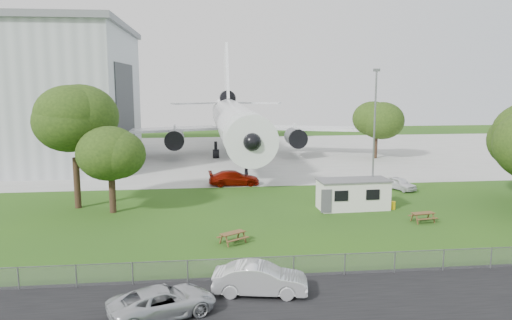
{
  "coord_description": "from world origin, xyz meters",
  "views": [
    {
      "loc": [
        -7.28,
        -36.15,
        11.21
      ],
      "look_at": [
        -2.12,
        8.0,
        4.0
      ],
      "focal_mm": 35.0,
      "sensor_mm": 36.0,
      "label": 1
    }
  ],
  "objects": [
    {
      "name": "car_apron_van",
      "position": [
        -3.57,
        15.94,
        0.78
      ],
      "size": [
        5.45,
        2.34,
        1.56
      ],
      "primitive_type": "imported",
      "rotation": [
        0.0,
        0.0,
        1.6
      ],
      "color": "maroon",
      "rests_on": "ground"
    },
    {
      "name": "car_west_estate",
      "position": [
        -9.1,
        -13.44,
        0.71
      ],
      "size": [
        5.66,
        4.18,
        1.43
      ],
      "primitive_type": "imported",
      "rotation": [
        0.0,
        0.0,
        1.97
      ],
      "color": "#B0B3B8",
      "rests_on": "ground"
    },
    {
      "name": "car_ne_hatch",
      "position": [
        13.14,
        11.84,
        0.64
      ],
      "size": [
        2.93,
        4.05,
        1.28
      ],
      "primitive_type": "imported",
      "rotation": [
        0.0,
        0.0,
        0.43
      ],
      "color": "white",
      "rests_on": "ground"
    },
    {
      "name": "fence",
      "position": [
        0.0,
        -9.5,
        0.0
      ],
      "size": [
        58.0,
        0.04,
        1.3
      ],
      "primitive_type": "cube",
      "color": "gray",
      "rests_on": "ground"
    },
    {
      "name": "lamp_mast",
      "position": [
        8.2,
        6.2,
        6.0
      ],
      "size": [
        0.16,
        0.16,
        12.0
      ],
      "primitive_type": "cylinder",
      "color": "slate",
      "rests_on": "ground"
    },
    {
      "name": "picnic_west",
      "position": [
        -5.02,
        -3.03,
        0.0
      ],
      "size": [
        2.33,
        2.24,
        0.76
      ],
      "primitive_type": null,
      "rotation": [
        0.0,
        0.0,
        0.57
      ],
      "color": "brown",
      "rests_on": "ground"
    },
    {
      "name": "picnic_east",
      "position": [
        10.33,
        0.38,
        0.0
      ],
      "size": [
        2.01,
        1.76,
        0.76
      ],
      "primitive_type": null,
      "rotation": [
        0.0,
        0.0,
        0.16
      ],
      "color": "brown",
      "rests_on": "ground"
    },
    {
      "name": "car_centre_sedan",
      "position": [
        -4.18,
        -11.49,
        0.82
      ],
      "size": [
        5.19,
        2.59,
        1.63
      ],
      "primitive_type": "imported",
      "rotation": [
        0.0,
        0.0,
        1.39
      ],
      "color": "silver",
      "rests_on": "ground"
    },
    {
      "name": "ground",
      "position": [
        0.0,
        0.0,
        0.0
      ],
      "size": [
        160.0,
        160.0,
        0.0
      ],
      "primitive_type": "plane",
      "color": "#2F5C15"
    },
    {
      "name": "tree_west_big",
      "position": [
        -17.91,
        8.13,
        7.71
      ],
      "size": [
        7.52,
        7.52,
        11.48
      ],
      "color": "#382619",
      "rests_on": "ground"
    },
    {
      "name": "tree_far_apron",
      "position": [
        17.87,
        31.99,
        5.19
      ],
      "size": [
        6.43,
        6.43,
        8.42
      ],
      "color": "#382619",
      "rests_on": "ground"
    },
    {
      "name": "asphalt_strip",
      "position": [
        0.0,
        -13.0,
        0.01
      ],
      "size": [
        120.0,
        8.0,
        0.02
      ],
      "primitive_type": "cube",
      "color": "black",
      "rests_on": "ground"
    },
    {
      "name": "concrete_apron",
      "position": [
        0.0,
        38.0,
        0.01
      ],
      "size": [
        120.0,
        46.0,
        0.03
      ],
      "primitive_type": "cube",
      "color": "#B7B7B2",
      "rests_on": "ground"
    },
    {
      "name": "site_cabin",
      "position": [
        6.07,
        5.04,
        1.31
      ],
      "size": [
        6.81,
        2.97,
        2.62
      ],
      "color": "silver",
      "rests_on": "ground"
    },
    {
      "name": "airliner",
      "position": [
        -2.0,
        35.86,
        5.27
      ],
      "size": [
        46.36,
        47.73,
        17.69
      ],
      "color": "white",
      "rests_on": "ground"
    },
    {
      "name": "tree_west_small",
      "position": [
        -14.6,
        6.19,
        5.27
      ],
      "size": [
        5.86,
        5.86,
        8.22
      ],
      "color": "#382619",
      "rests_on": "ground"
    }
  ]
}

